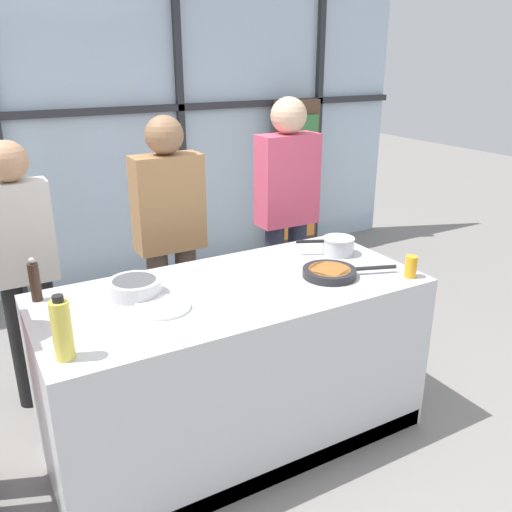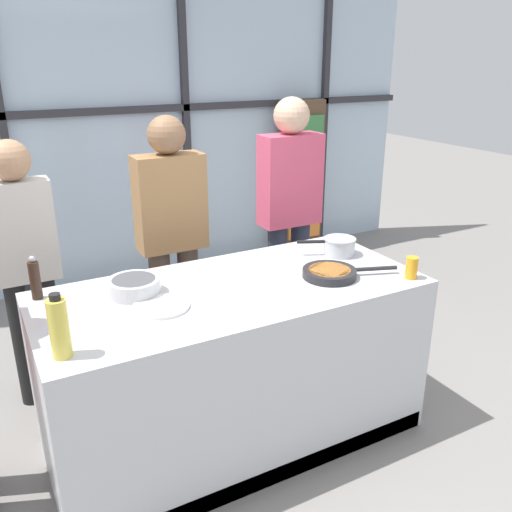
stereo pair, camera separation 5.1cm
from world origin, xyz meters
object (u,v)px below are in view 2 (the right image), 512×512
at_px(spectator_center_left, 172,231).
at_px(juice_glass_near, 412,268).
at_px(spectator_far_left, 25,258).
at_px(frying_pan, 331,273).
at_px(spectator_center_right, 290,206).
at_px(mixing_bowl, 134,286).
at_px(oil_bottle, 59,328).
at_px(pepper_grinder, 35,279).
at_px(white_plate, 161,306).
at_px(saucepan, 339,246).

relative_size(spectator_center_left, juice_glass_near, 14.28).
xyz_separation_m(spectator_far_left, frying_pan, (1.39, -1.00, -0.00)).
relative_size(spectator_center_right, mixing_bowl, 6.77).
bearing_deg(spectator_center_right, oil_bottle, 33.51).
xyz_separation_m(spectator_far_left, mixing_bowl, (0.42, -0.72, 0.02)).
xyz_separation_m(mixing_bowl, oil_bottle, (-0.41, -0.44, 0.08)).
distance_m(spectator_far_left, pepper_grinder, 0.55).
relative_size(spectator_center_left, pepper_grinder, 7.66).
bearing_deg(white_plate, oil_bottle, -154.45).
xyz_separation_m(spectator_center_right, juice_glass_near, (-0.00, -1.21, -0.04)).
height_order(spectator_far_left, frying_pan, spectator_far_left).
bearing_deg(white_plate, spectator_center_left, 66.98).
distance_m(frying_pan, mixing_bowl, 1.01).
xyz_separation_m(spectator_center_left, pepper_grinder, (-0.88, -0.55, 0.05)).
xyz_separation_m(spectator_center_left, juice_glass_near, (0.87, -1.21, 0.01)).
bearing_deg(pepper_grinder, frying_pan, -17.90).
distance_m(spectator_center_left, pepper_grinder, 1.04).
bearing_deg(spectator_center_right, frying_pan, 70.09).
bearing_deg(mixing_bowl, pepper_grinder, 158.06).
bearing_deg(juice_glass_near, white_plate, 167.39).
xyz_separation_m(saucepan, pepper_grinder, (-1.63, 0.20, 0.04)).
distance_m(white_plate, mixing_bowl, 0.22).
height_order(saucepan, pepper_grinder, pepper_grinder).
bearing_deg(spectator_center_right, spectator_far_left, -0.00).
height_order(oil_bottle, juice_glass_near, oil_bottle).
xyz_separation_m(spectator_center_right, mixing_bowl, (-1.33, -0.72, -0.06)).
xyz_separation_m(spectator_center_right, oil_bottle, (-1.74, -1.15, 0.02)).
bearing_deg(spectator_center_left, saucepan, 135.34).
bearing_deg(oil_bottle, spectator_center_right, 33.51).
distance_m(spectator_far_left, white_plate, 1.04).
distance_m(saucepan, mixing_bowl, 1.21).
height_order(spectator_center_left, white_plate, spectator_center_left).
distance_m(oil_bottle, juice_glass_near, 1.74).
bearing_deg(saucepan, white_plate, -170.93).
relative_size(spectator_center_right, oil_bottle, 6.53).
distance_m(spectator_center_right, mixing_bowl, 1.51).
height_order(white_plate, juice_glass_near, juice_glass_near).
xyz_separation_m(oil_bottle, juice_glass_near, (1.74, -0.05, -0.07)).
relative_size(spectator_center_right, saucepan, 5.36).
relative_size(white_plate, mixing_bowl, 1.02).
xyz_separation_m(spectator_center_left, saucepan, (0.75, -0.74, 0.00)).
distance_m(spectator_center_right, juice_glass_near, 1.21).
bearing_deg(spectator_center_left, white_plate, 66.98).
bearing_deg(white_plate, mixing_bowl, 106.64).
xyz_separation_m(white_plate, juice_glass_near, (1.26, -0.28, 0.05)).
xyz_separation_m(frying_pan, oil_bottle, (-1.38, -0.16, 0.10)).
bearing_deg(juice_glass_near, spectator_far_left, 145.26).
bearing_deg(pepper_grinder, saucepan, -6.87).
bearing_deg(spectator_center_left, frying_pan, 117.20).
distance_m(spectator_center_right, oil_bottle, 2.09).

